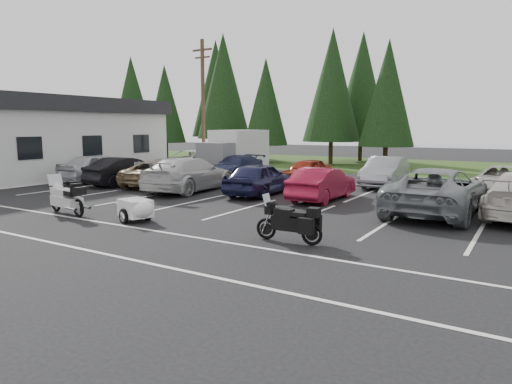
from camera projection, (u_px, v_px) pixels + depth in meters
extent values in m
plane|color=black|center=(217.00, 212.00, 16.79)|extent=(120.00, 120.00, 0.00)
cube|color=#223D13|center=(393.00, 166.00, 37.02)|extent=(80.00, 16.00, 0.01)
cube|color=slate|center=(486.00, 150.00, 61.06)|extent=(70.00, 50.00, 0.02)
cylinder|color=#473321|center=(203.00, 107.00, 31.46)|extent=(0.26, 0.26, 9.00)
cube|color=#473321|center=(202.00, 50.00, 30.93)|extent=(1.60, 0.12, 0.12)
cube|color=#473321|center=(202.00, 57.00, 31.00)|extent=(1.20, 0.10, 0.10)
cube|color=silver|center=(246.00, 204.00, 18.47)|extent=(32.00, 16.00, 0.01)
cylinder|color=#332316|center=(134.00, 144.00, 50.12)|extent=(0.36, 0.36, 2.50)
cone|color=black|center=(132.00, 98.00, 49.42)|extent=(4.58, 4.58, 8.84)
cylinder|color=#332316|center=(166.00, 147.00, 45.93)|extent=(0.36, 0.36, 2.16)
cone|color=black|center=(165.00, 104.00, 45.32)|extent=(3.96, 3.96, 7.65)
cylinder|color=#332316|center=(224.00, 145.00, 44.12)|extent=(0.36, 0.36, 2.78)
cone|color=black|center=(223.00, 86.00, 43.33)|extent=(5.10, 5.10, 9.86)
cylinder|color=#332316|center=(266.00, 151.00, 40.13)|extent=(0.36, 0.36, 2.11)
cone|color=black|center=(266.00, 102.00, 39.53)|extent=(3.87, 3.87, 7.48)
cylinder|color=#332316|center=(331.00, 149.00, 38.50)|extent=(0.36, 0.36, 2.62)
cone|color=black|center=(332.00, 85.00, 37.76)|extent=(4.80, 4.80, 9.27)
cylinder|color=#332316|center=(385.00, 153.00, 34.83)|extent=(0.36, 0.36, 2.26)
cone|color=black|center=(388.00, 93.00, 34.20)|extent=(4.14, 4.14, 7.99)
cylinder|color=#332316|center=(217.00, 142.00, 49.73)|extent=(0.36, 0.36, 2.88)
cone|color=black|center=(216.00, 89.00, 48.92)|extent=(5.28, 5.28, 10.20)
cylinder|color=#332316|center=(360.00, 146.00, 41.85)|extent=(0.36, 0.36, 2.71)
cone|color=black|center=(362.00, 86.00, 41.09)|extent=(4.97, 4.97, 9.61)
imported|color=silver|center=(99.00, 167.00, 26.12)|extent=(2.11, 4.86, 1.63)
imported|color=black|center=(127.00, 171.00, 24.58)|extent=(1.94, 4.65, 1.50)
imported|color=#8D7452|center=(162.00, 174.00, 24.01)|extent=(2.69, 5.05, 1.35)
imported|color=#B9B9B7|center=(190.00, 174.00, 22.18)|extent=(2.85, 5.89, 1.65)
imported|color=#17193B|center=(260.00, 179.00, 20.89)|extent=(2.05, 4.53, 1.51)
imported|color=maroon|center=(322.00, 184.00, 19.41)|extent=(1.50, 4.27, 1.41)
imported|color=slate|center=(437.00, 191.00, 16.26)|extent=(2.90, 6.05, 1.67)
imported|color=silver|center=(189.00, 162.00, 30.47)|extent=(3.01, 5.85, 1.58)
imported|color=#191F3F|center=(236.00, 166.00, 28.37)|extent=(1.98, 4.68, 1.35)
imported|color=maroon|center=(306.00, 171.00, 25.52)|extent=(1.83, 4.07, 1.36)
imported|color=gray|center=(385.00, 172.00, 23.87)|extent=(1.92, 4.83, 1.56)
imported|color=#A09A93|center=(502.00, 180.00, 21.04)|extent=(2.48, 4.89, 1.32)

